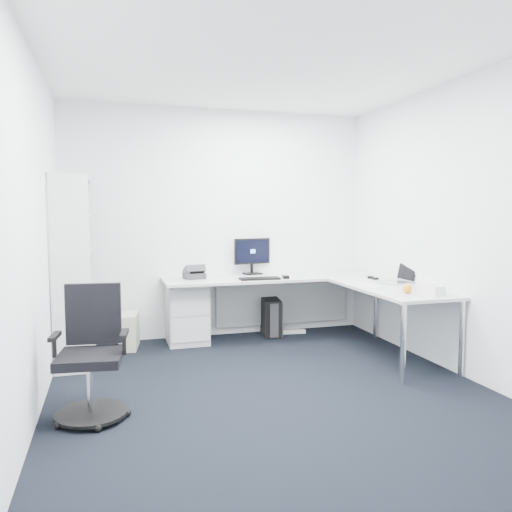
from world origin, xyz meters
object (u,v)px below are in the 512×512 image
object	(u,v)px
bookshelf	(73,270)
laptop	(392,272)
monitor	(252,256)
task_chair	(90,354)
l_desk	(281,313)

from	to	relation	value
bookshelf	laptop	bearing A→B (deg)	-10.24
monitor	laptop	distance (m)	1.67
task_chair	bookshelf	bearing A→B (deg)	104.48
l_desk	laptop	world-z (taller)	laptop
l_desk	laptop	xyz separation A→B (m)	(1.05, -0.53, 0.49)
bookshelf	laptop	distance (m)	3.28
monitor	task_chair	bearing A→B (deg)	-141.74
task_chair	laptop	bearing A→B (deg)	24.39
task_chair	monitor	world-z (taller)	monitor
bookshelf	task_chair	distance (m)	1.60
monitor	laptop	size ratio (longest dim) A/B	1.40
l_desk	task_chair	size ratio (longest dim) A/B	2.62
laptop	l_desk	bearing A→B (deg)	150.20
l_desk	bookshelf	size ratio (longest dim) A/B	1.37
bookshelf	monitor	world-z (taller)	bookshelf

